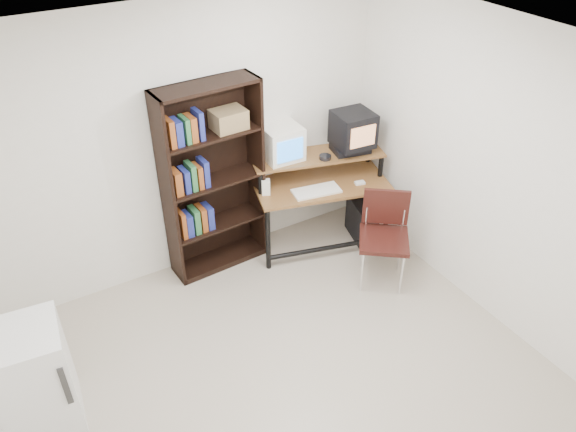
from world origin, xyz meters
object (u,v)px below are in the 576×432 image
bookshelf (211,178)px  crt_tv (353,129)px  crt_monitor (281,143)px  mini_fridge (34,379)px  pc_tower (362,220)px  computer_desk (320,184)px  school_chair (385,229)px

bookshelf → crt_tv: bearing=-12.6°
bookshelf → crt_monitor: bearing=-2.7°
bookshelf → mini_fridge: 2.25m
bookshelf → pc_tower: bearing=-18.6°
computer_desk → pc_tower: size_ratio=3.25×
computer_desk → crt_monitor: bearing=157.4°
crt_monitor → school_chair: crt_monitor is taller
crt_monitor → school_chair: (0.52, -1.04, -0.58)m
pc_tower → crt_monitor: bearing=165.2°
computer_desk → pc_tower: (0.44, -0.18, -0.49)m
pc_tower → bookshelf: bookshelf is taller
pc_tower → school_chair: (-0.23, -0.62, 0.35)m
computer_desk → bookshelf: 1.13m
computer_desk → school_chair: bearing=-60.3°
computer_desk → school_chair: (0.21, -0.80, -0.14)m
pc_tower → bookshelf: (-1.51, 0.42, 0.76)m
crt_monitor → bookshelf: bearing=-177.4°
computer_desk → pc_tower: computer_desk is taller
crt_monitor → pc_tower: 1.27m
pc_tower → mini_fridge: bearing=-154.4°
crt_tv → pc_tower: crt_tv is taller
crt_monitor → pc_tower: size_ratio=0.86×
crt_monitor → school_chair: size_ratio=0.43×
school_chair → computer_desk: bearing=142.1°
crt_tv → mini_fridge: (-3.35, -0.83, -0.79)m
crt_monitor → school_chair: bearing=-61.3°
bookshelf → mini_fridge: size_ratio=2.17×
crt_tv → mini_fridge: crt_tv is taller
computer_desk → crt_monitor: 0.59m
computer_desk → mini_fridge: bearing=-149.1°
pc_tower → bookshelf: size_ratio=0.24×
crt_tv → school_chair: 1.05m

